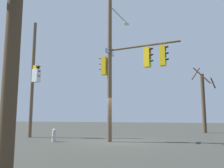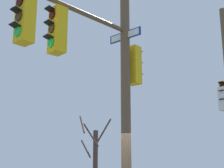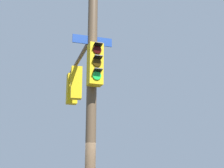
% 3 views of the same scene
% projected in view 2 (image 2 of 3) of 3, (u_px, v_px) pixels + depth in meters
% --- Properties ---
extents(main_signal_pole_assembly, '(3.90, 4.77, 8.63)m').
position_uv_depth(main_signal_pole_assembly, '(112.00, 45.00, 8.80)').
color(main_signal_pole_assembly, brown).
rests_on(main_signal_pole_assembly, ground).
extents(bare_tree_corner, '(1.78, 1.79, 4.45)m').
position_uv_depth(bare_tree_corner, '(94.00, 160.00, 17.36)').
color(bare_tree_corner, '#4A3632').
rests_on(bare_tree_corner, ground).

